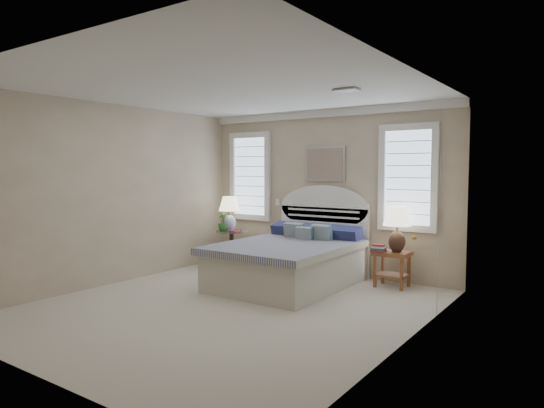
{
  "coord_description": "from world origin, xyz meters",
  "views": [
    {
      "loc": [
        3.85,
        -4.6,
        1.71
      ],
      "look_at": [
        -0.04,
        1.0,
        1.24
      ],
      "focal_mm": 32.0,
      "sensor_mm": 36.0,
      "label": 1
    }
  ],
  "objects": [
    {
      "name": "window_right",
      "position": [
        1.4,
        2.48,
        1.6
      ],
      "size": [
        0.9,
        0.06,
        1.6
      ],
      "primitive_type": "cube",
      "color": "#A8BBD5",
      "rests_on": "wall_back"
    },
    {
      "name": "lamp_right",
      "position": [
        1.37,
        2.13,
        0.94
      ],
      "size": [
        0.42,
        0.42,
        0.67
      ],
      "rotation": [
        0.0,
        0.0,
        0.02
      ],
      "color": "black",
      "rests_on": "nightstand_right"
    },
    {
      "name": "window_left",
      "position": [
        -1.55,
        2.48,
        1.6
      ],
      "size": [
        0.9,
        0.06,
        1.6
      ],
      "primitive_type": "cube",
      "color": "#A8BBD5",
      "rests_on": "wall_back"
    },
    {
      "name": "floor_pot",
      "position": [
        -1.69,
        1.96,
        0.18
      ],
      "size": [
        0.42,
        0.42,
        0.36
      ],
      "primitive_type": "cylinder",
      "rotation": [
        0.0,
        0.0,
        -0.07
      ],
      "color": "black",
      "rests_on": "floor"
    },
    {
      "name": "ceiling",
      "position": [
        0.0,
        0.0,
        2.7
      ],
      "size": [
        4.5,
        5.0,
        0.01
      ],
      "primitive_type": "cube",
      "color": "silver",
      "rests_on": "wall_back"
    },
    {
      "name": "lamp_left",
      "position": [
        -1.69,
        2.04,
        1.01
      ],
      "size": [
        0.43,
        0.43,
        0.62
      ],
      "rotation": [
        0.0,
        0.0,
        0.14
      ],
      "color": "white",
      "rests_on": "side_table_left"
    },
    {
      "name": "books_left",
      "position": [
        -1.48,
        1.94,
        0.64
      ],
      "size": [
        0.21,
        0.17,
        0.03
      ],
      "rotation": [
        0.0,
        0.0,
        -0.15
      ],
      "color": "maroon",
      "rests_on": "side_table_left"
    },
    {
      "name": "switch_plate",
      "position": [
        -0.95,
        2.48,
        1.15
      ],
      "size": [
        0.08,
        0.01,
        0.12
      ],
      "primitive_type": "cube",
      "color": "white",
      "rests_on": "wall_back"
    },
    {
      "name": "painting",
      "position": [
        0.0,
        2.46,
        1.82
      ],
      "size": [
        0.74,
        0.04,
        0.58
      ],
      "primitive_type": "cube",
      "color": "silver",
      "rests_on": "wall_back"
    },
    {
      "name": "side_table_left",
      "position": [
        -1.65,
        2.05,
        0.39
      ],
      "size": [
        0.56,
        0.56,
        0.63
      ],
      "color": "black",
      "rests_on": "floor"
    },
    {
      "name": "nightstand_right",
      "position": [
        1.3,
        2.15,
        0.39
      ],
      "size": [
        0.5,
        0.4,
        0.53
      ],
      "color": "brown",
      "rests_on": "floor"
    },
    {
      "name": "hvac_vent",
      "position": [
        1.2,
        0.8,
        2.68
      ],
      "size": [
        0.3,
        0.2,
        0.02
      ],
      "primitive_type": "cube",
      "color": "#B2B2B2",
      "rests_on": "ceiling"
    },
    {
      "name": "potted_plant",
      "position": [
        -1.75,
        1.93,
        0.8
      ],
      "size": [
        0.25,
        0.25,
        0.34
      ],
      "primitive_type": "imported",
      "rotation": [
        0.0,
        0.0,
        -0.41
      ],
      "color": "#377D32",
      "rests_on": "side_table_left"
    },
    {
      "name": "books_right",
      "position": [
        1.15,
        2.0,
        0.58
      ],
      "size": [
        0.2,
        0.14,
        0.11
      ],
      "rotation": [
        0.0,
        0.0,
        -0.0
      ],
      "color": "maroon",
      "rests_on": "nightstand_right"
    },
    {
      "name": "wall_left",
      "position": [
        -2.25,
        0.0,
        1.35
      ],
      "size": [
        0.02,
        5.0,
        2.7
      ],
      "primitive_type": "cube",
      "color": "tan",
      "rests_on": "floor"
    },
    {
      "name": "wall_back",
      "position": [
        0.0,
        2.5,
        1.35
      ],
      "size": [
        4.5,
        0.02,
        2.7
      ],
      "primitive_type": "cube",
      "color": "tan",
      "rests_on": "floor"
    },
    {
      "name": "floor",
      "position": [
        0.0,
        0.0,
        0.0
      ],
      "size": [
        4.5,
        5.0,
        0.01
      ],
      "primitive_type": "cube",
      "color": "#BCB4A1",
      "rests_on": "ground"
    },
    {
      "name": "wall_right",
      "position": [
        2.25,
        0.0,
        1.35
      ],
      "size": [
        0.02,
        5.0,
        2.7
      ],
      "primitive_type": "cube",
      "color": "tan",
      "rests_on": "floor"
    },
    {
      "name": "crown_molding",
      "position": [
        0.0,
        2.46,
        2.64
      ],
      "size": [
        4.5,
        0.08,
        0.12
      ],
      "primitive_type": "cube",
      "color": "white",
      "rests_on": "wall_back"
    },
    {
      "name": "closet_door",
      "position": [
        2.23,
        1.2,
        1.2
      ],
      "size": [
        0.02,
        1.8,
        2.4
      ],
      "primitive_type": "cube",
      "color": "silver",
      "rests_on": "floor"
    },
    {
      "name": "bed",
      "position": [
        0.0,
        1.46,
        0.39
      ],
      "size": [
        1.72,
        2.28,
        1.47
      ],
      "color": "beige",
      "rests_on": "floor"
    }
  ]
}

